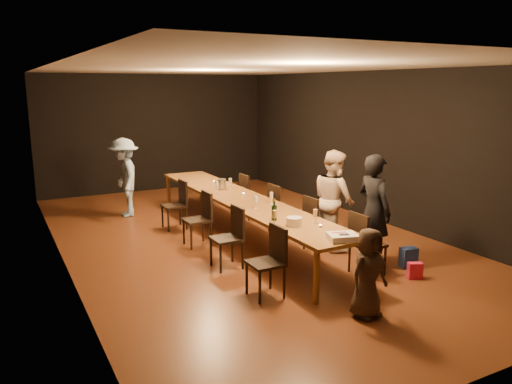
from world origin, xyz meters
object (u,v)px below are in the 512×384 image
chair_left_0 (265,262)px  chair_left_1 (226,238)px  chair_right_3 (252,196)px  child (368,273)px  chair_left_2 (197,219)px  chair_right_1 (320,223)px  chair_right_2 (282,208)px  chair_right_0 (368,243)px  birthday_cake (342,237)px  champagne_bottle (274,209)px  ice_bucket (221,184)px  man_blue (125,177)px  woman_birthday (374,211)px  table (241,201)px  woman_tan (334,199)px  chair_left_3 (174,205)px  plate_stack (294,222)px

chair_left_0 → chair_left_1: (0.00, 1.20, 0.00)m
chair_right_3 → child: bearing=-11.0°
chair_left_2 → chair_left_0: bearing=-180.0°
chair_right_1 → chair_left_0: (-1.70, -1.20, 0.00)m
chair_right_2 → chair_left_1: size_ratio=1.00×
chair_left_2 → child: size_ratio=0.86×
chair_right_0 → child: child is taller
chair_left_0 → birthday_cake: size_ratio=2.12×
champagne_bottle → ice_bucket: bearing=84.2°
man_blue → champagne_bottle: 4.32m
chair_right_1 → chair_left_2: 2.08m
woman_birthday → man_blue: woman_birthday is taller
ice_bucket → chair_left_2: bearing=-134.0°
table → chair_right_3: bearing=54.7°
chair_right_2 → champagne_bottle: champagne_bottle is taller
chair_left_2 → woman_tan: (2.00, -1.17, 0.37)m
chair_left_2 → chair_left_3: same height
woman_birthday → plate_stack: bearing=78.9°
chair_right_1 → woman_tan: woman_tan is taller
chair_right_3 → chair_left_1: 2.94m
chair_left_1 → chair_left_2: 1.20m
chair_right_0 → chair_left_1: bearing=-125.2°
plate_stack → chair_left_1: bearing=132.8°
man_blue → champagne_bottle: size_ratio=4.98×
chair_left_1 → ice_bucket: size_ratio=4.80×
man_blue → ice_bucket: bearing=46.0°
birthday_cake → ice_bucket: (-0.03, 3.73, 0.05)m
chair_left_3 → man_blue: 1.55m
table → chair_left_1: size_ratio=6.45×
child → champagne_bottle: 1.95m
chair_left_0 → woman_tan: size_ratio=0.56×
chair_left_2 → ice_bucket: bearing=-44.0°
woman_tan → man_blue: size_ratio=1.01×
birthday_cake → ice_bucket: size_ratio=2.26×
plate_stack → ice_bucket: 2.87m
table → chair_left_2: size_ratio=6.45×
woman_tan → plate_stack: 1.52m
chair_left_0 → man_blue: 5.03m
chair_left_3 → birthday_cake: bearing=-167.4°
man_blue → chair_left_3: bearing=28.2°
table → woman_tan: (1.15, -1.17, 0.13)m
chair_left_2 → birthday_cake: (0.90, -2.83, 0.33)m
chair_right_1 → table: bearing=-144.7°
table → chair_left_1: 1.49m
chair_left_3 → woman_birthday: bearing=-149.1°
chair_right_2 → chair_left_2: bearing=-90.0°
woman_birthday → plate_stack: 1.31m
table → champagne_bottle: champagne_bottle is taller
chair_right_0 → child: size_ratio=0.86×
chair_left_0 → woman_birthday: (2.01, 0.25, 0.39)m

